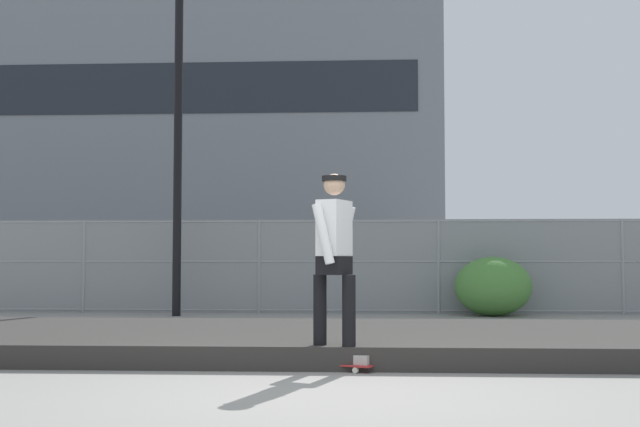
% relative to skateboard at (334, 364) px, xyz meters
% --- Properties ---
extents(ground_plane, '(120.00, 120.00, 0.00)m').
position_rel_skateboard_xyz_m(ground_plane, '(-0.03, -1.40, -0.06)').
color(ground_plane, gray).
extents(gravel_berm, '(16.39, 3.74, 0.23)m').
position_rel_skateboard_xyz_m(gravel_berm, '(-0.03, 1.74, 0.06)').
color(gravel_berm, '#33302D').
rests_on(gravel_berm, ground_plane).
extents(skateboard, '(0.81, 0.50, 0.07)m').
position_rel_skateboard_xyz_m(skateboard, '(0.00, 0.00, 0.00)').
color(skateboard, '#B22D2D').
rests_on(skateboard, ground_plane).
extents(skater, '(0.70, 0.62, 1.83)m').
position_rel_skateboard_xyz_m(skater, '(0.00, 0.00, 1.06)').
color(skater, '#B2ADA8').
rests_on(skater, skateboard).
extents(chain_fence, '(17.75, 0.06, 1.85)m').
position_rel_skateboard_xyz_m(chain_fence, '(-0.03, 8.23, 0.87)').
color(chain_fence, gray).
rests_on(chain_fence, ground_plane).
extents(street_lamp, '(0.44, 0.44, 6.53)m').
position_rel_skateboard_xyz_m(street_lamp, '(-3.25, 7.34, 4.03)').
color(street_lamp, black).
rests_on(street_lamp, ground_plane).
extents(parked_car_near, '(4.54, 2.24, 1.66)m').
position_rel_skateboard_xyz_m(parked_car_near, '(-2.68, 10.99, 0.78)').
color(parked_car_near, black).
rests_on(parked_car_near, ground_plane).
extents(parked_car_mid, '(4.46, 2.06, 1.66)m').
position_rel_skateboard_xyz_m(parked_car_mid, '(4.21, 11.22, 0.78)').
color(parked_car_mid, silver).
rests_on(parked_car_mid, ground_plane).
extents(library_building, '(31.30, 12.42, 15.13)m').
position_rel_skateboard_xyz_m(library_building, '(-11.54, 37.21, 7.51)').
color(library_building, slate).
rests_on(library_building, ground_plane).
extents(shrub_left, '(1.44, 1.18, 1.11)m').
position_rel_skateboard_xyz_m(shrub_left, '(2.70, 7.64, 0.50)').
color(shrub_left, '#477F38').
rests_on(shrub_left, ground_plane).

